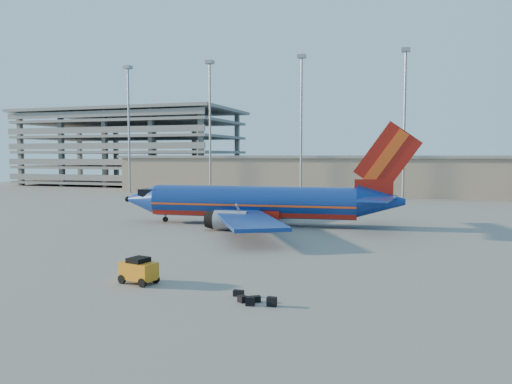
% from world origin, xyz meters
% --- Properties ---
extents(ground, '(220.00, 220.00, 0.00)m').
position_xyz_m(ground, '(0.00, 0.00, 0.00)').
color(ground, slate).
rests_on(ground, ground).
extents(terminal_building, '(122.00, 16.00, 8.50)m').
position_xyz_m(terminal_building, '(10.00, 58.00, 4.32)').
color(terminal_building, gray).
rests_on(terminal_building, ground).
extents(parking_garage, '(62.00, 32.00, 21.40)m').
position_xyz_m(parking_garage, '(-62.00, 74.05, 11.73)').
color(parking_garage, slate).
rests_on(parking_garage, ground).
extents(light_mast_row, '(101.60, 1.60, 28.65)m').
position_xyz_m(light_mast_row, '(5.00, 46.00, 17.55)').
color(light_mast_row, gray).
rests_on(light_mast_row, ground).
extents(aircraft_main, '(36.76, 35.23, 12.45)m').
position_xyz_m(aircraft_main, '(-0.61, 4.66, 2.66)').
color(aircraft_main, navy).
rests_on(aircraft_main, ground).
extents(baggage_tug, '(2.68, 1.95, 1.74)m').
position_xyz_m(baggage_tug, '(0.25, -24.56, 0.91)').
color(baggage_tug, orange).
rests_on(baggage_tug, ground).
extents(luggage_pile, '(3.08, 1.96, 0.53)m').
position_xyz_m(luggage_pile, '(8.86, -26.37, 0.22)').
color(luggage_pile, black).
rests_on(luggage_pile, ground).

